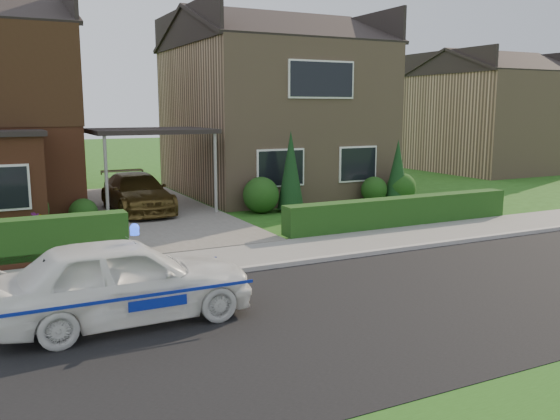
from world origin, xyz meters
TOP-DOWN VIEW (x-y plane):
  - ground at (0.00, 0.00)m, footprint 120.00×120.00m
  - road at (0.00, 0.00)m, footprint 60.00×6.00m
  - kerb at (0.00, 3.05)m, footprint 60.00×0.16m
  - sidewalk at (0.00, 4.10)m, footprint 60.00×2.00m
  - driveway at (0.00, 11.00)m, footprint 3.80×12.00m
  - house_right at (5.80, 13.99)m, footprint 7.50×8.06m
  - carport_link at (0.00, 10.95)m, footprint 3.80×3.00m
  - hedge_right at (5.80, 5.35)m, footprint 7.50×0.55m
  - shrub_left_mid at (-4.00, 9.30)m, footprint 1.32×1.32m
  - shrub_left_near at (-2.40, 9.60)m, footprint 0.84×0.84m
  - shrub_right_near at (3.20, 9.40)m, footprint 1.20×1.20m
  - shrub_right_mid at (7.80, 9.50)m, footprint 0.96×0.96m
  - shrub_right_far at (8.80, 9.20)m, footprint 1.08×1.08m
  - conifer_a at (4.20, 9.20)m, footprint 0.90×0.90m
  - conifer_b at (8.60, 9.20)m, footprint 0.90×0.90m
  - neighbour_right at (20.00, 16.00)m, footprint 6.50×7.00m
  - police_car at (-3.00, 1.20)m, footprint 3.78×4.13m
  - driveway_car at (-0.53, 10.89)m, footprint 1.80×4.24m
  - potted_plant_a at (-4.49, 6.00)m, footprint 0.40×0.30m
  - potted_plant_c at (-3.77, 7.62)m, footprint 0.62×0.62m

SIDE VIEW (x-z plane):
  - ground at x=0.00m, z-range 0.00..0.00m
  - road at x=0.00m, z-range -0.01..0.01m
  - hedge_right at x=5.80m, z-range -0.40..0.40m
  - sidewalk at x=0.00m, z-range 0.00..0.10m
  - kerb at x=0.00m, z-range 0.00..0.12m
  - driveway at x=0.00m, z-range 0.00..0.12m
  - potted_plant_a at x=-4.49m, z-range 0.00..0.70m
  - potted_plant_c at x=-3.77m, z-range 0.00..0.83m
  - shrub_left_near at x=-2.40m, z-range 0.00..0.84m
  - shrub_right_mid at x=7.80m, z-range 0.00..0.96m
  - shrub_right_far at x=8.80m, z-range 0.00..1.08m
  - shrub_right_near at x=3.20m, z-range 0.00..1.20m
  - shrub_left_mid at x=-4.00m, z-range 0.00..1.32m
  - police_car at x=-3.00m, z-range -0.08..1.48m
  - driveway_car at x=-0.53m, z-range 0.12..1.34m
  - conifer_b at x=8.60m, z-range 0.00..2.20m
  - conifer_a at x=4.20m, z-range 0.00..2.60m
  - neighbour_right at x=20.00m, z-range 0.00..5.20m
  - carport_link at x=0.00m, z-range 1.27..4.04m
  - house_right at x=5.80m, z-range 0.04..7.29m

